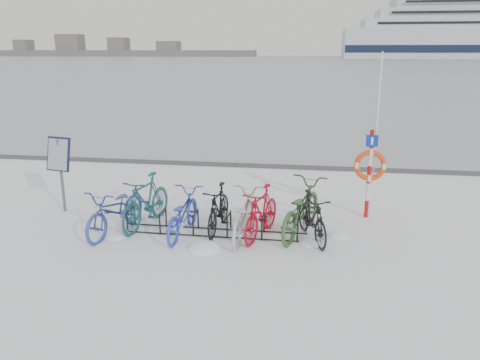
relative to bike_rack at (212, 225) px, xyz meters
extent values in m
plane|color=white|center=(0.00, 0.00, -0.18)|extent=(900.00, 900.00, 0.00)
cube|color=#A0ABB4|center=(0.00, 155.00, -0.17)|extent=(400.00, 298.00, 0.02)
cube|color=#3F3F42|center=(0.00, 5.90, -0.13)|extent=(400.00, 0.25, 0.10)
cylinder|color=black|center=(-1.80, -0.22, 0.04)|extent=(0.04, 0.04, 0.44)
cylinder|color=black|center=(-1.80, 0.22, 0.04)|extent=(0.04, 0.04, 0.44)
cylinder|color=black|center=(-1.80, 0.00, 0.26)|extent=(0.04, 0.44, 0.04)
cylinder|color=black|center=(-1.08, -0.22, 0.04)|extent=(0.04, 0.04, 0.44)
cylinder|color=black|center=(-1.08, 0.22, 0.04)|extent=(0.04, 0.04, 0.44)
cylinder|color=black|center=(-1.08, 0.00, 0.26)|extent=(0.04, 0.44, 0.04)
cylinder|color=black|center=(-0.36, -0.22, 0.04)|extent=(0.04, 0.04, 0.44)
cylinder|color=black|center=(-0.36, 0.22, 0.04)|extent=(0.04, 0.04, 0.44)
cylinder|color=black|center=(-0.36, 0.00, 0.26)|extent=(0.04, 0.44, 0.04)
cylinder|color=black|center=(0.36, -0.22, 0.04)|extent=(0.04, 0.04, 0.44)
cylinder|color=black|center=(0.36, 0.22, 0.04)|extent=(0.04, 0.04, 0.44)
cylinder|color=black|center=(0.36, 0.00, 0.26)|extent=(0.04, 0.44, 0.04)
cylinder|color=black|center=(1.08, -0.22, 0.04)|extent=(0.04, 0.04, 0.44)
cylinder|color=black|center=(1.08, 0.22, 0.04)|extent=(0.04, 0.04, 0.44)
cylinder|color=black|center=(1.08, 0.00, 0.26)|extent=(0.04, 0.44, 0.04)
cylinder|color=black|center=(1.80, -0.22, 0.04)|extent=(0.04, 0.04, 0.44)
cylinder|color=black|center=(1.80, 0.22, 0.04)|extent=(0.04, 0.04, 0.44)
cylinder|color=black|center=(1.80, 0.00, 0.26)|extent=(0.04, 0.44, 0.04)
cylinder|color=black|center=(0.00, -0.22, -0.16)|extent=(4.00, 0.03, 0.03)
cylinder|color=black|center=(0.00, 0.22, -0.16)|extent=(4.00, 0.03, 0.03)
cylinder|color=#595B5E|center=(-3.82, 0.86, 0.70)|extent=(0.07, 0.07, 1.76)
cube|color=black|center=(-3.82, 0.83, 1.24)|extent=(0.64, 0.35, 0.80)
cube|color=#8C99AD|center=(-3.82, 0.79, 1.24)|extent=(0.57, 0.27, 0.71)
cylinder|color=#AE0D0F|center=(3.34, 1.52, 0.02)|extent=(0.09, 0.09, 0.41)
cylinder|color=silver|center=(3.34, 1.52, 0.44)|extent=(0.09, 0.09, 0.41)
cylinder|color=#AE0D0F|center=(3.34, 1.52, 0.85)|extent=(0.09, 0.09, 0.41)
cylinder|color=silver|center=(3.34, 1.52, 1.26)|extent=(0.09, 0.09, 0.41)
cylinder|color=#AE0D0F|center=(3.34, 1.52, 1.67)|extent=(0.09, 0.09, 0.41)
torus|color=red|center=(3.34, 1.43, 1.08)|extent=(0.72, 0.12, 0.72)
cube|color=#0D2A99|center=(3.34, 1.44, 1.64)|extent=(0.26, 0.03, 0.26)
cylinder|color=silver|center=(3.43, 1.57, 1.69)|extent=(0.03, 0.03, 3.73)
cube|color=#515151|center=(-120.00, 260.00, 1.57)|extent=(180.00, 12.00, 3.50)
cube|color=#515151|center=(-150.00, 260.00, 5.32)|extent=(24.00, 10.00, 8.00)
cube|color=#515151|center=(-90.00, 260.00, 4.82)|extent=(20.00, 10.00, 6.00)
imported|color=#2B439F|center=(-2.03, -0.22, 0.34)|extent=(1.08, 2.10, 1.05)
imported|color=#194D57|center=(-1.53, 0.26, 0.41)|extent=(0.92, 2.03, 1.18)
imported|color=#2942BA|center=(-0.62, -0.12, 0.31)|extent=(0.75, 1.89, 0.98)
imported|color=black|center=(0.09, 0.23, 0.33)|extent=(0.58, 1.73, 1.02)
imported|color=#B4B8BD|center=(0.68, -0.11, 0.33)|extent=(0.79, 1.97, 1.01)
imported|color=#B2081B|center=(1.04, 0.05, 0.36)|extent=(0.96, 1.87, 1.08)
imported|color=#30572B|center=(1.84, 0.33, 0.40)|extent=(1.39, 2.33, 1.16)
imported|color=black|center=(2.08, 0.02, 0.32)|extent=(1.01, 1.73, 1.01)
ellipsoid|color=white|center=(2.63, 0.24, -0.18)|extent=(0.43, 0.43, 0.15)
ellipsoid|color=white|center=(2.09, -0.21, -0.18)|extent=(0.52, 0.52, 0.18)
ellipsoid|color=white|center=(0.38, 0.69, -0.18)|extent=(0.39, 0.39, 0.14)
ellipsoid|color=white|center=(-0.84, 0.38, -0.18)|extent=(0.47, 0.47, 0.16)
ellipsoid|color=white|center=(0.00, -0.81, -0.18)|extent=(0.67, 0.67, 0.23)
ellipsoid|color=white|center=(-1.97, -0.43, -0.18)|extent=(0.58, 0.58, 0.20)
camera|label=1|loc=(1.97, -9.09, 3.59)|focal=35.00mm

